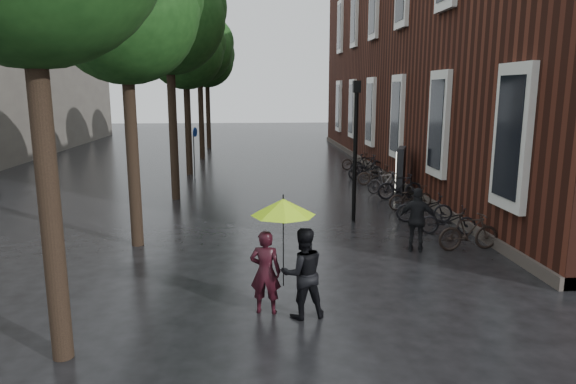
{
  "coord_description": "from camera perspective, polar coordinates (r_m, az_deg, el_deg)",
  "views": [
    {
      "loc": [
        -1.01,
        -6.68,
        4.14
      ],
      "look_at": [
        -0.11,
        5.49,
        1.71
      ],
      "focal_mm": 32.0,
      "sensor_mm": 36.0,
      "label": 1
    }
  ],
  "objects": [
    {
      "name": "street_trees",
      "position": [
        22.89,
        -12.21,
        16.52
      ],
      "size": [
        4.33,
        34.03,
        8.91
      ],
      "color": "black",
      "rests_on": "ground"
    },
    {
      "name": "pedestrian_walking",
      "position": [
        13.72,
        14.19,
        -3.02
      ],
      "size": [
        1.07,
        0.71,
        1.68
      ],
      "primitive_type": "imported",
      "rotation": [
        0.0,
        0.0,
        2.8
      ],
      "color": "black",
      "rests_on": "ground"
    },
    {
      "name": "lime_umbrella",
      "position": [
        9.2,
        -0.53,
        -1.68
      ],
      "size": [
        1.18,
        1.18,
        1.73
      ],
      "rotation": [
        0.0,
        0.0,
        0.28
      ],
      "color": "black",
      "rests_on": "ground"
    },
    {
      "name": "parked_bicycles",
      "position": [
        20.93,
        11.39,
        0.93
      ],
      "size": [
        2.17,
        14.76,
        1.04
      ],
      "color": "black",
      "rests_on": "ground"
    },
    {
      "name": "brick_building",
      "position": [
        28.61,
        20.08,
        14.31
      ],
      "size": [
        10.2,
        33.2,
        12.0
      ],
      "color": "#38160F",
      "rests_on": "ground"
    },
    {
      "name": "ad_lightbox",
      "position": [
        20.94,
        12.39,
        2.26
      ],
      "size": [
        0.29,
        1.27,
        1.92
      ],
      "rotation": [
        0.0,
        0.0,
        -0.37
      ],
      "color": "black",
      "rests_on": "ground"
    },
    {
      "name": "person_burgundy",
      "position": [
        9.7,
        -2.52,
        -8.86
      ],
      "size": [
        0.65,
        0.5,
        1.61
      ],
      "primitive_type": "imported",
      "rotation": [
        0.0,
        0.0,
        2.94
      ],
      "color": "black",
      "rests_on": "ground"
    },
    {
      "name": "ground",
      "position": [
        7.92,
        3.97,
        -20.31
      ],
      "size": [
        120.0,
        120.0,
        0.0
      ],
      "primitive_type": "plane",
      "color": "black"
    },
    {
      "name": "person_black",
      "position": [
        9.51,
        1.66,
        -8.98
      ],
      "size": [
        0.93,
        0.78,
        1.71
      ],
      "primitive_type": "imported",
      "rotation": [
        0.0,
        0.0,
        3.32
      ],
      "color": "black",
      "rests_on": "ground"
    },
    {
      "name": "lamp_post",
      "position": [
        16.22,
        7.51,
        6.01
      ],
      "size": [
        0.23,
        0.23,
        4.43
      ],
      "rotation": [
        0.0,
        0.0,
        0.14
      ],
      "color": "black",
      "rests_on": "ground"
    },
    {
      "name": "cycle_sign",
      "position": [
        24.69,
        -10.34,
        5.18
      ],
      "size": [
        0.13,
        0.44,
        2.43
      ],
      "rotation": [
        0.0,
        0.0,
        -0.32
      ],
      "color": "#262628",
      "rests_on": "ground"
    }
  ]
}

